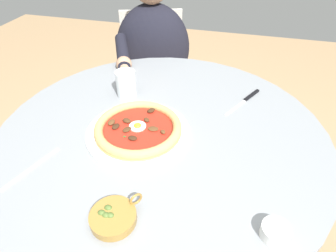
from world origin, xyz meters
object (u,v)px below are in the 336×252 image
Objects in this scene: diner_person at (154,82)px; fork_utensil at (32,168)px; pizza_on_plate at (138,129)px; ramekin_capers at (275,231)px; steak_knife at (247,98)px; water_glass at (126,85)px; dining_table at (163,162)px; cafe_chair_diner at (153,69)px; olive_pan at (113,217)px.

fork_utensil is at bearing -93.33° from diner_person.
pizza_on_plate reaches higher than ramekin_capers.
fork_utensil is (-0.57, -0.51, -0.00)m from steak_knife.
steak_knife is 3.09× the size of ramekin_capers.
water_glass is 0.09× the size of diner_person.
steak_knife is (0.26, 0.25, 0.16)m from dining_table.
water_glass is at bearing 74.05° from fork_utensil.
pizza_on_plate reaches higher than fork_utensil.
cafe_chair_diner reaches higher than pizza_on_plate.
ramekin_capers is 0.64m from fork_utensil.
fork_utensil is (-0.24, -0.22, -0.02)m from pizza_on_plate.
pizza_on_plate is 2.81× the size of olive_pan.
pizza_on_plate is 0.40× the size of cafe_chair_diner.
water_glass reaches higher than fork_utensil.
diner_person reaches higher than cafe_chair_diner.
ramekin_capers is at bearing -59.58° from diner_person.
ramekin_capers is 1.19m from diner_person.
cafe_chair_diner is (-0.27, 1.19, -0.26)m from olive_pan.
olive_pan is 0.14× the size of cafe_chair_diner.
ramekin_capers is 1.32m from cafe_chair_diner.
cafe_chair_diner is at bearing 102.98° from olive_pan.
cafe_chair_diner is (-0.11, 0.67, -0.29)m from water_glass.
olive_pan reaches higher than fork_utensil.
water_glass reaches higher than olive_pan.
ramekin_capers is at bearing -3.46° from fork_utensil.
diner_person is at bearing 138.43° from steak_knife.
dining_table is at bearing 40.89° from fork_utensil.
water_glass is (-0.18, 0.16, 0.20)m from dining_table.
water_glass is at bearing 119.84° from pizza_on_plate.
steak_knife is at bearing -46.60° from cafe_chair_diner.
ramekin_capers is at bearing -82.08° from steak_knife.
cafe_chair_diner is (-0.29, 0.83, -0.08)m from dining_table.
diner_person is (-0.59, 1.00, -0.27)m from ramekin_capers.
olive_pan reaches higher than ramekin_capers.
diner_person is (-0.18, 0.74, -0.27)m from pizza_on_plate.
ramekin_capers is at bearing -41.37° from water_glass.
steak_knife is 0.85m from cafe_chair_diner.
diner_person is at bearing 120.42° from ramekin_capers.
dining_table is at bearing 138.57° from ramekin_capers.
olive_pan is at bearing -17.87° from fork_utensil.
water_glass is at bearing 107.72° from olive_pan.
pizza_on_plate is 0.94m from cafe_chair_diner.
diner_person is at bearing 103.66° from pizza_on_plate.
pizza_on_plate is 3.33× the size of water_glass.
dining_table is 5.36× the size of steak_knife.
pizza_on_plate is 0.81m from diner_person.
diner_person is (-0.25, 0.70, -0.09)m from dining_table.
steak_knife is at bearing 64.77° from olive_pan.
steak_knife is 0.73m from diner_person.
water_glass reaches higher than dining_table.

